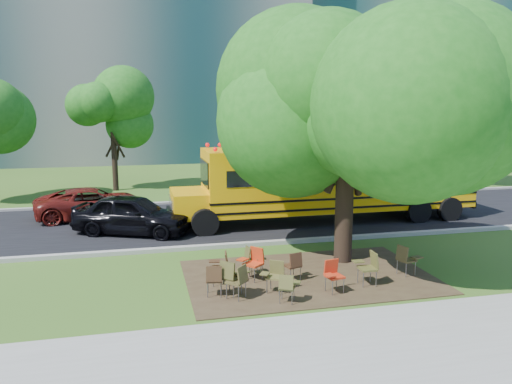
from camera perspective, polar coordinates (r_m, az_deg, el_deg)
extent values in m
plane|color=#2F5219|center=(14.82, 1.69, -9.34)|extent=(160.00, 160.00, 0.00)
cube|color=gray|center=(10.46, 9.13, -18.00)|extent=(60.00, 4.00, 0.04)
cube|color=#382819|center=(14.65, 6.04, -9.57)|extent=(7.00, 4.50, 0.03)
cube|color=black|center=(21.39, -3.15, -3.22)|extent=(80.00, 8.00, 0.04)
cube|color=gray|center=(17.58, -0.84, -5.98)|extent=(80.00, 0.25, 0.14)
cube|color=gray|center=(25.34, -4.78, -1.04)|extent=(80.00, 0.25, 0.14)
cube|color=slate|center=(50.07, -18.97, 16.47)|extent=(38.00, 16.00, 22.00)
cube|color=gray|center=(58.94, 15.53, 17.05)|extent=(30.00, 16.00, 25.00)
cylinder|color=black|center=(29.71, -15.86, 3.52)|extent=(0.32, 0.32, 3.50)
sphere|color=#1B5E15|center=(29.55, -16.09, 8.28)|extent=(4.80, 4.80, 4.80)
cylinder|color=black|center=(29.99, 9.65, 4.49)|extent=(0.38, 0.38, 4.20)
sphere|color=#1B5E15|center=(29.86, 9.81, 10.11)|extent=(5.60, 5.60, 5.60)
cylinder|color=black|center=(33.13, 23.21, 3.81)|extent=(0.34, 0.34, 3.60)
sphere|color=#1B5E15|center=(32.99, 23.52, 8.21)|extent=(5.00, 5.00, 5.00)
cylinder|color=black|center=(15.68, 10.07, -0.85)|extent=(0.56, 0.56, 4.00)
sphere|color=#1B5E15|center=(15.41, 10.42, 10.46)|extent=(7.20, 7.20, 7.20)
cube|color=#E7A107|center=(21.40, 9.56, 1.64)|extent=(11.48, 2.68, 2.55)
cube|color=black|center=(21.48, 10.35, 2.42)|extent=(10.85, 2.71, 0.63)
cube|color=#E7A107|center=(19.93, -7.66, -1.27)|extent=(1.37, 2.30, 0.99)
cube|color=black|center=(21.50, 9.51, -0.07)|extent=(11.50, 2.71, 0.08)
cube|color=black|center=(21.57, 9.48, -1.08)|extent=(11.50, 2.71, 0.08)
cylinder|color=black|center=(18.83, -5.84, -3.52)|extent=(1.04, 0.32, 1.04)
cylinder|color=black|center=(21.35, -6.80, -1.93)|extent=(1.04, 0.32, 1.04)
cylinder|color=black|center=(21.87, 18.11, -2.07)|extent=(1.04, 0.32, 1.04)
cylinder|color=black|center=(24.08, 14.88, -0.84)|extent=(1.04, 0.32, 1.04)
cylinder|color=black|center=(22.66, 21.25, -1.85)|extent=(1.04, 0.32, 1.04)
cylinder|color=black|center=(24.80, 17.84, -0.67)|extent=(1.04, 0.32, 1.04)
cube|color=#3E2816|center=(13.09, -4.79, -9.96)|extent=(0.48, 0.47, 0.05)
cube|color=#3E2816|center=(12.85, -4.83, -9.32)|extent=(0.41, 0.16, 0.40)
cube|color=#3E2816|center=(13.17, -3.73, -9.27)|extent=(0.26, 0.31, 0.03)
cylinder|color=slate|center=(13.33, -5.49, -10.62)|extent=(0.02, 0.02, 0.45)
cylinder|color=slate|center=(13.00, -4.04, -11.14)|extent=(0.02, 0.02, 0.45)
cube|color=#45421E|center=(13.08, -2.83, -9.71)|extent=(0.64, 0.64, 0.06)
cube|color=#45421E|center=(12.85, -3.35, -8.94)|extent=(0.39, 0.39, 0.45)
cube|color=#45421E|center=(13.02, -1.47, -9.17)|extent=(0.39, 0.39, 0.03)
cylinder|color=slate|center=(13.41, -3.05, -10.34)|extent=(0.03, 0.03, 0.50)
cylinder|color=slate|center=(12.92, -2.59, -11.14)|extent=(0.03, 0.03, 0.50)
cube|color=#493F1F|center=(12.87, -2.29, -10.19)|extent=(0.60, 0.61, 0.05)
cube|color=#493F1F|center=(12.70, -1.56, -9.36)|extent=(0.35, 0.38, 0.42)
cube|color=#493F1F|center=(13.10, -2.28, -9.24)|extent=(0.37, 0.37, 0.03)
cylinder|color=slate|center=(12.89, -3.39, -11.27)|extent=(0.03, 0.03, 0.47)
cylinder|color=slate|center=(13.01, -1.19, -11.06)|extent=(0.03, 0.03, 0.47)
cube|color=brown|center=(13.26, 2.18, -9.70)|extent=(0.56, 0.55, 0.05)
cube|color=brown|center=(13.35, 2.41, -8.59)|extent=(0.38, 0.29, 0.39)
cube|color=brown|center=(13.17, 1.02, -9.30)|extent=(0.33, 0.35, 0.03)
cylinder|color=slate|center=(13.14, 2.66, -10.91)|extent=(0.02, 0.02, 0.44)
cylinder|color=slate|center=(13.53, 1.70, -10.28)|extent=(0.02, 0.02, 0.44)
cube|color=#4F4C22|center=(12.66, 3.56, -10.85)|extent=(0.50, 0.49, 0.05)
cube|color=#4F4C22|center=(12.44, 3.45, -10.26)|extent=(0.36, 0.24, 0.36)
cube|color=#4F4C22|center=(12.71, 4.64, -10.26)|extent=(0.29, 0.31, 0.03)
cylinder|color=slate|center=(12.90, 2.98, -11.41)|extent=(0.02, 0.02, 0.41)
cylinder|color=slate|center=(12.57, 4.14, -12.01)|extent=(0.02, 0.02, 0.41)
cube|color=red|center=(13.41, 8.98, -9.52)|extent=(0.49, 0.48, 0.05)
cube|color=red|center=(13.48, 8.59, -8.40)|extent=(0.42, 0.17, 0.41)
cube|color=red|center=(13.13, 8.44, -9.37)|extent=(0.27, 0.32, 0.03)
cylinder|color=slate|center=(13.44, 9.99, -10.53)|extent=(0.02, 0.02, 0.45)
cylinder|color=slate|center=(13.54, 7.94, -10.33)|extent=(0.02, 0.02, 0.45)
cube|color=brown|center=(14.08, 12.60, -8.53)|extent=(0.45, 0.47, 0.05)
cube|color=brown|center=(14.08, 13.37, -7.53)|extent=(0.12, 0.44, 0.44)
cube|color=brown|center=(14.20, 11.62, -7.77)|extent=(0.31, 0.25, 0.03)
cylinder|color=slate|center=(13.92, 12.16, -9.80)|extent=(0.03, 0.03, 0.49)
cylinder|color=slate|center=(14.39, 12.94, -9.17)|extent=(0.03, 0.03, 0.49)
cube|color=#4B4020|center=(15.18, 16.83, -7.44)|extent=(0.52, 0.53, 0.05)
cube|color=#4B4020|center=(14.98, 16.36, -6.72)|extent=(0.20, 0.43, 0.42)
cube|color=#4B4020|center=(15.08, 17.93, -7.11)|extent=(0.34, 0.30, 0.03)
cylinder|color=slate|center=(15.49, 16.79, -8.00)|extent=(0.03, 0.03, 0.47)
cylinder|color=slate|center=(15.01, 16.78, -8.58)|extent=(0.03, 0.03, 0.47)
cube|color=#3C2415|center=(13.82, -4.16, -8.71)|extent=(0.49, 0.51, 0.05)
cube|color=#3C2415|center=(13.75, -3.36, -7.77)|extent=(0.17, 0.44, 0.43)
cube|color=#3C2415|center=(14.03, -4.78, -7.89)|extent=(0.33, 0.28, 0.03)
cylinder|color=slate|center=(13.73, -4.92, -9.91)|extent=(0.03, 0.03, 0.48)
cylinder|color=slate|center=(14.07, -3.40, -9.39)|extent=(0.03, 0.03, 0.48)
cube|color=#BC3514|center=(14.12, -0.33, -8.25)|extent=(0.62, 0.63, 0.05)
cube|color=#BC3514|center=(14.20, 0.14, -7.14)|extent=(0.36, 0.40, 0.43)
cube|color=#BC3514|center=(14.11, -1.55, -7.71)|extent=(0.38, 0.38, 0.03)
cylinder|color=slate|center=(13.95, -0.17, -9.53)|extent=(0.03, 0.03, 0.49)
cylinder|color=slate|center=(14.44, -0.48, -8.85)|extent=(0.03, 0.03, 0.49)
cube|color=#4B4820|center=(14.57, -0.30, -7.84)|extent=(0.43, 0.45, 0.05)
cube|color=#4B4820|center=(14.45, -0.98, -7.08)|extent=(0.13, 0.40, 0.40)
cube|color=#4B4820|center=(14.36, 0.53, -7.60)|extent=(0.30, 0.24, 0.03)
cylinder|color=slate|center=(14.84, 0.11, -8.40)|extent=(0.02, 0.02, 0.45)
cylinder|color=slate|center=(14.44, -0.72, -8.94)|extent=(0.02, 0.02, 0.45)
cube|color=#432818|center=(14.18, 4.16, -8.40)|extent=(0.51, 0.50, 0.05)
cube|color=#432818|center=(13.97, 4.59, -7.75)|extent=(0.40, 0.21, 0.39)
cube|color=#432818|center=(14.38, 4.62, -7.65)|extent=(0.29, 0.33, 0.03)
cylinder|color=slate|center=(14.29, 3.21, -9.17)|extent=(0.02, 0.02, 0.44)
cylinder|color=slate|center=(14.21, 5.09, -9.30)|extent=(0.02, 0.02, 0.44)
imported|color=black|center=(19.57, -13.93, -2.51)|extent=(4.87, 3.51, 1.54)
imported|color=#56130E|center=(22.79, -18.12, -1.22)|extent=(5.10, 2.96, 1.34)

